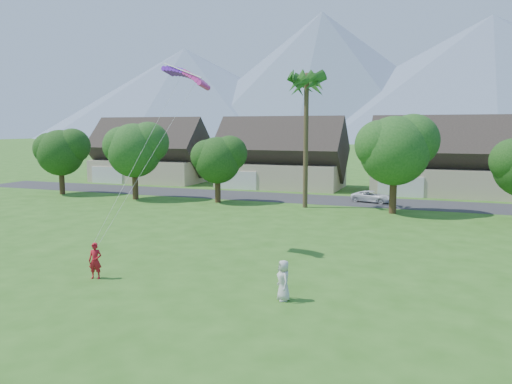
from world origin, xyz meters
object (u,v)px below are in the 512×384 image
at_px(kite_flyer, 95,261).
at_px(parafoil_kite, 187,74).
at_px(watcher, 283,280).
at_px(parked_car, 372,197).

relative_size(kite_flyer, parafoil_kite, 0.57).
height_order(watcher, parked_car, watcher).
height_order(kite_flyer, parafoil_kite, parafoil_kite).
xyz_separation_m(watcher, parked_car, (-0.20, 30.44, -0.32)).
distance_m(kite_flyer, parked_car, 32.13).
bearing_deg(parked_car, kite_flyer, 175.17).
distance_m(watcher, parked_car, 30.45).
relative_size(kite_flyer, watcher, 1.01).
height_order(kite_flyer, parked_car, kite_flyer).
distance_m(kite_flyer, watcher, 9.69).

